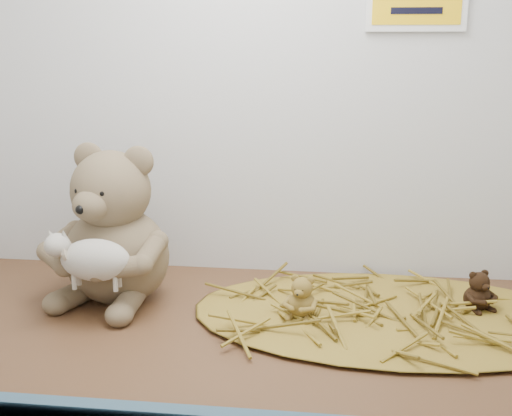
% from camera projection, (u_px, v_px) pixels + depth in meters
% --- Properties ---
extents(alcove_shell, '(1.20, 0.60, 0.90)m').
position_uv_depth(alcove_shell, '(239.00, 52.00, 1.03)').
color(alcove_shell, '#402916').
rests_on(alcove_shell, ground).
extents(straw_bed, '(0.69, 0.40, 0.01)m').
position_uv_depth(straw_bed, '(390.00, 315.00, 1.11)').
color(straw_bed, olive).
rests_on(straw_bed, shelf_floor).
extents(main_teddy, '(0.29, 0.30, 0.29)m').
position_uv_depth(main_teddy, '(115.00, 224.00, 1.16)').
color(main_teddy, '#7C654C').
rests_on(main_teddy, shelf_floor).
extents(toy_lamb, '(0.16, 0.09, 0.10)m').
position_uv_depth(toy_lamb, '(95.00, 260.00, 1.07)').
color(toy_lamb, beige).
rests_on(toy_lamb, main_teddy).
extents(mini_teddy_tan, '(0.08, 0.08, 0.07)m').
position_uv_depth(mini_teddy_tan, '(302.00, 295.00, 1.09)').
color(mini_teddy_tan, olive).
rests_on(mini_teddy_tan, straw_bed).
extents(mini_teddy_brown, '(0.08, 0.08, 0.07)m').
position_uv_depth(mini_teddy_brown, '(478.00, 288.00, 1.12)').
color(mini_teddy_brown, black).
rests_on(mini_teddy_brown, straw_bed).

